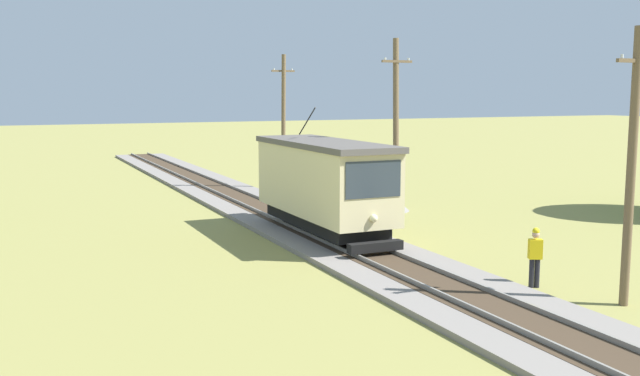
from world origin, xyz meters
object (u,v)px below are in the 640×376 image
(gravel_pile, at_px, (380,198))
(utility_pole_far, at_px, (283,121))
(track_worker, at_px, (535,255))
(red_tram, at_px, (324,183))
(utility_pole_near_tram, at_px, (631,165))
(utility_pole_mid, at_px, (396,132))

(gravel_pile, bearing_deg, utility_pole_far, 100.50)
(track_worker, bearing_deg, red_tram, -138.05)
(gravel_pile, bearing_deg, track_worker, -100.58)
(utility_pole_near_tram, height_order, utility_pole_mid, utility_pole_mid)
(utility_pole_mid, height_order, gravel_pile, utility_pole_mid)
(red_tram, distance_m, utility_pole_mid, 4.16)
(utility_pole_mid, bearing_deg, red_tram, -168.18)
(utility_pole_far, bearing_deg, utility_pole_near_tram, -90.00)
(utility_pole_mid, xyz_separation_m, gravel_pile, (1.60, 4.15, -3.44))
(red_tram, height_order, gravel_pile, red_tram)
(utility_pole_near_tram, height_order, track_worker, utility_pole_near_tram)
(utility_pole_near_tram, bearing_deg, gravel_pile, 84.38)
(red_tram, relative_size, gravel_pile, 3.00)
(red_tram, distance_m, gravel_pile, 7.36)
(red_tram, xyz_separation_m, track_worker, (2.65, -8.98, -1.21))
(utility_pole_far, height_order, track_worker, utility_pole_far)
(utility_pole_near_tram, distance_m, utility_pole_far, 24.90)
(utility_pole_near_tram, height_order, gravel_pile, utility_pole_near_tram)
(gravel_pile, bearing_deg, utility_pole_mid, -111.09)
(gravel_pile, xyz_separation_m, track_worker, (-2.60, -13.89, 0.39))
(utility_pole_near_tram, xyz_separation_m, gravel_pile, (1.60, 16.26, -3.18))
(track_worker, bearing_deg, utility_pole_near_tram, 48.26)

